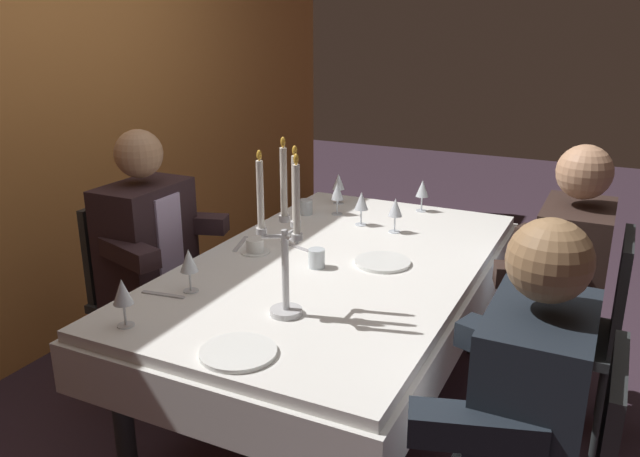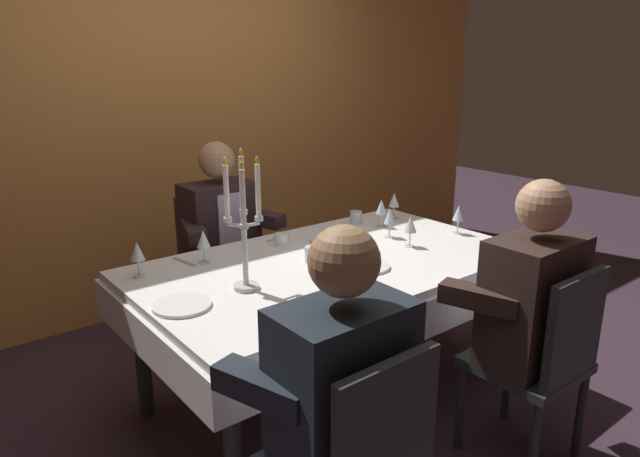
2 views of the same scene
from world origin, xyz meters
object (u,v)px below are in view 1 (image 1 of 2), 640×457
object	(u,v)px
seated_diner_0	(534,403)
wine_glass_2	(361,202)
dinner_plate_0	(238,352)
dinner_plate_1	(383,262)
dining_table	(336,288)
seated_diner_1	(146,241)
wine_glass_0	(395,209)
coffee_cup_0	(255,247)
seated_diner_2	(573,270)
wine_glass_4	(339,182)
wine_glass_1	(337,192)
wine_glass_5	(422,190)
wine_glass_3	(122,293)
candelabra	(285,238)
water_tumbler_1	(305,207)
water_tumbler_0	(317,258)
wine_glass_6	(189,262)

from	to	relation	value
seated_diner_0	wine_glass_2	bearing A→B (deg)	39.61
dinner_plate_0	wine_glass_2	world-z (taller)	wine_glass_2
dinner_plate_1	wine_glass_2	distance (m)	0.53
dining_table	dinner_plate_1	size ratio (longest dim) A/B	8.50
dining_table	seated_diner_0	world-z (taller)	seated_diner_0
dinner_plate_0	seated_diner_1	size ratio (longest dim) A/B	0.19
wine_glass_0	coffee_cup_0	world-z (taller)	wine_glass_0
seated_diner_1	seated_diner_2	xyz separation A→B (m)	(0.47, -1.77, 0.00)
wine_glass_0	seated_diner_1	distance (m)	1.15
wine_glass_4	wine_glass_1	bearing A→B (deg)	-157.60
wine_glass_5	seated_diner_0	world-z (taller)	seated_diner_0
wine_glass_3	seated_diner_2	world-z (taller)	seated_diner_2
dinner_plate_1	coffee_cup_0	distance (m)	0.55
dining_table	wine_glass_2	size ratio (longest dim) A/B	11.83
wine_glass_3	wine_glass_5	distance (m)	1.73
wine_glass_1	wine_glass_5	distance (m)	0.44
candelabra	dinner_plate_1	xyz separation A→B (m)	(0.58, -0.13, -0.27)
dinner_plate_1	seated_diner_2	bearing A→B (deg)	-68.19
wine_glass_1	wine_glass_3	distance (m)	1.43
wine_glass_5	water_tumbler_1	xyz separation A→B (m)	(-0.31, 0.52, -0.08)
dining_table	water_tumbler_1	xyz separation A→B (m)	(0.53, 0.42, 0.16)
candelabra	wine_glass_1	bearing A→B (deg)	16.00
candelabra	water_tumbler_0	bearing A→B (deg)	12.57
dining_table	wine_glass_5	xyz separation A→B (m)	(0.84, -0.10, 0.23)
wine_glass_6	seated_diner_0	bearing A→B (deg)	-98.42
water_tumbler_0	seated_diner_2	world-z (taller)	seated_diner_2
wine_glass_2	coffee_cup_0	distance (m)	0.61
dinner_plate_1	seated_diner_1	xyz separation A→B (m)	(-0.19, 1.07, -0.01)
seated_diner_2	candelabra	bearing A→B (deg)	135.94
dinner_plate_0	wine_glass_5	bearing A→B (deg)	-1.57
wine_glass_5	water_tumbler_0	bearing A→B (deg)	171.36
dinner_plate_0	wine_glass_6	distance (m)	0.53
wine_glass_2	water_tumbler_0	size ratio (longest dim) A/B	2.13
dinner_plate_0	wine_glass_0	distance (m)	1.28
wine_glass_2	candelabra	bearing A→B (deg)	-171.83
wine_glass_1	wine_glass_6	bearing A→B (deg)	175.67
wine_glass_1	wine_glass_6	world-z (taller)	same
dinner_plate_0	water_tumbler_0	distance (m)	0.73
wine_glass_5	dinner_plate_0	bearing A→B (deg)	178.43
dinner_plate_0	seated_diner_1	bearing A→B (deg)	53.85
wine_glass_2	wine_glass_1	bearing A→B (deg)	58.14
dinner_plate_1	coffee_cup_0	bearing A→B (deg)	102.05
candelabra	wine_glass_5	world-z (taller)	candelabra
dining_table	seated_diner_1	distance (m)	0.90
wine_glass_2	seated_diner_1	size ratio (longest dim) A/B	0.13
candelabra	seated_diner_0	bearing A→B (deg)	-101.47
candelabra	seated_diner_1	bearing A→B (deg)	67.52
water_tumbler_1	seated_diner_2	distance (m)	1.32
wine_glass_6	water_tumbler_0	world-z (taller)	wine_glass_6
wine_glass_0	wine_glass_5	bearing A→B (deg)	-1.52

